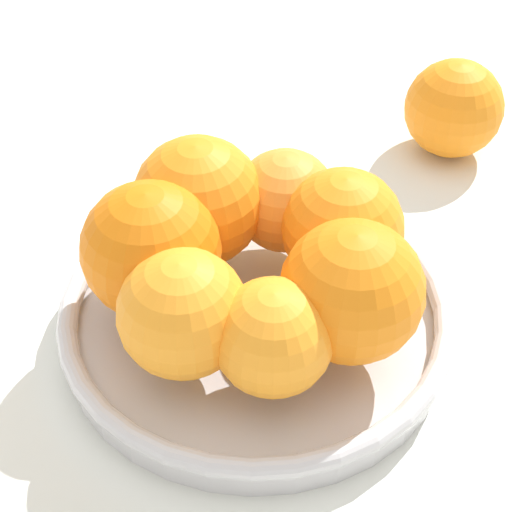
# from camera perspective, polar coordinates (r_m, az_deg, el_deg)

# --- Properties ---
(ground_plane) EXTENTS (4.00, 4.00, 0.00)m
(ground_plane) POSITION_cam_1_polar(r_m,az_deg,el_deg) (0.55, -0.00, -5.08)
(ground_plane) COLOR silver
(fruit_bowl) EXTENTS (0.25, 0.25, 0.03)m
(fruit_bowl) POSITION_cam_1_polar(r_m,az_deg,el_deg) (0.54, -0.00, -4.07)
(fruit_bowl) COLOR silver
(fruit_bowl) RESTS_ON ground_plane
(orange_pile) EXTENTS (0.20, 0.19, 0.08)m
(orange_pile) POSITION_cam_1_polar(r_m,az_deg,el_deg) (0.50, -0.42, 0.16)
(orange_pile) COLOR orange
(orange_pile) RESTS_ON fruit_bowl
(stray_orange) EXTENTS (0.08, 0.08, 0.08)m
(stray_orange) POSITION_cam_1_polar(r_m,az_deg,el_deg) (0.70, 13.05, 9.56)
(stray_orange) COLOR orange
(stray_orange) RESTS_ON ground_plane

